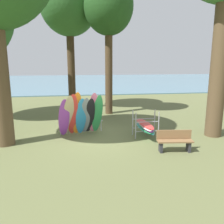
{
  "coord_description": "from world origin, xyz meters",
  "views": [
    {
      "loc": [
        -0.54,
        -10.54,
        3.54
      ],
      "look_at": [
        1.12,
        0.55,
        1.1
      ],
      "focal_mm": 37.59,
      "sensor_mm": 36.0,
      "label": 1
    }
  ],
  "objects_px": {
    "tree_far_left_back": "(69,2)",
    "board_storage_rack": "(145,126)",
    "tree_mid_behind": "(109,9)",
    "park_bench": "(175,140)",
    "leaning_board_pile": "(81,115)"
  },
  "relations": [
    {
      "from": "board_storage_rack",
      "to": "leaning_board_pile",
      "type": "bearing_deg",
      "value": 167.86
    },
    {
      "from": "park_bench",
      "to": "board_storage_rack",
      "type": "bearing_deg",
      "value": 106.98
    },
    {
      "from": "tree_far_left_back",
      "to": "board_storage_rack",
      "type": "relative_size",
      "value": 4.69
    },
    {
      "from": "tree_far_left_back",
      "to": "board_storage_rack",
      "type": "height_order",
      "value": "tree_far_left_back"
    },
    {
      "from": "board_storage_rack",
      "to": "tree_mid_behind",
      "type": "bearing_deg",
      "value": 101.08
    },
    {
      "from": "tree_mid_behind",
      "to": "tree_far_left_back",
      "type": "xyz_separation_m",
      "value": [
        -2.5,
        1.94,
        0.73
      ]
    },
    {
      "from": "leaning_board_pile",
      "to": "park_bench",
      "type": "height_order",
      "value": "leaning_board_pile"
    },
    {
      "from": "tree_mid_behind",
      "to": "board_storage_rack",
      "type": "distance_m",
      "value": 8.27
    },
    {
      "from": "leaning_board_pile",
      "to": "park_bench",
      "type": "relative_size",
      "value": 1.6
    },
    {
      "from": "tree_far_left_back",
      "to": "tree_mid_behind",
      "type": "bearing_deg",
      "value": -37.72
    },
    {
      "from": "leaning_board_pile",
      "to": "park_bench",
      "type": "xyz_separation_m",
      "value": [
        3.63,
        -2.65,
        -0.54
      ]
    },
    {
      "from": "tree_mid_behind",
      "to": "leaning_board_pile",
      "type": "relative_size",
      "value": 3.82
    },
    {
      "from": "leaning_board_pile",
      "to": "board_storage_rack",
      "type": "distance_m",
      "value": 3.12
    },
    {
      "from": "tree_far_left_back",
      "to": "leaning_board_pile",
      "type": "height_order",
      "value": "tree_far_left_back"
    },
    {
      "from": "tree_mid_behind",
      "to": "park_bench",
      "type": "distance_m",
      "value": 9.8
    }
  ]
}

